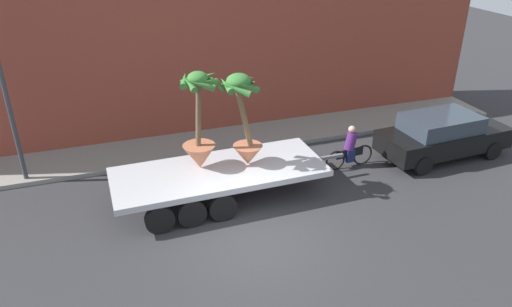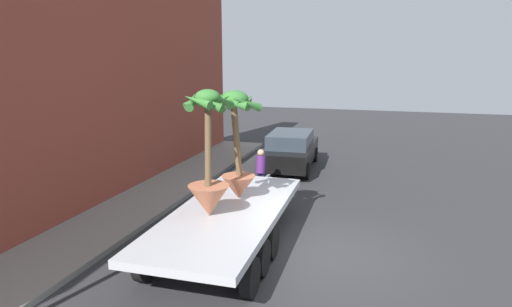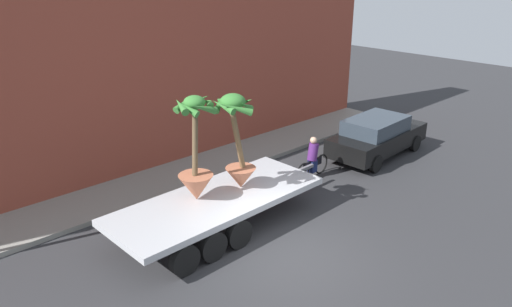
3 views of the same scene
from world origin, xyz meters
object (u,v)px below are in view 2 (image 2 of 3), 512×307
flatbed_trailer (225,221)px  parked_car (291,149)px  potted_palm_rear (237,149)px  potted_palm_middle (209,168)px  cyclist (261,173)px

flatbed_trailer → parked_car: parked_car is taller
potted_palm_rear → potted_palm_middle: bearing=168.6°
flatbed_trailer → parked_car: bearing=1.2°
flatbed_trailer → parked_car: (8.31, 0.18, 0.05)m
potted_palm_rear → parked_car: size_ratio=0.61×
cyclist → parked_car: 3.44m
flatbed_trailer → potted_palm_rear: 1.87m
cyclist → potted_palm_rear: bearing=-173.0°
flatbed_trailer → cyclist: (4.90, 0.51, -0.11)m
potted_palm_rear → parked_car: 7.43m
flatbed_trailer → potted_palm_middle: size_ratio=2.49×
potted_palm_middle → flatbed_trailer: bearing=-52.0°
flatbed_trailer → cyclist: bearing=5.9°
flatbed_trailer → potted_palm_rear: (1.04, 0.03, 1.55)m
cyclist → parked_car: size_ratio=0.39×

